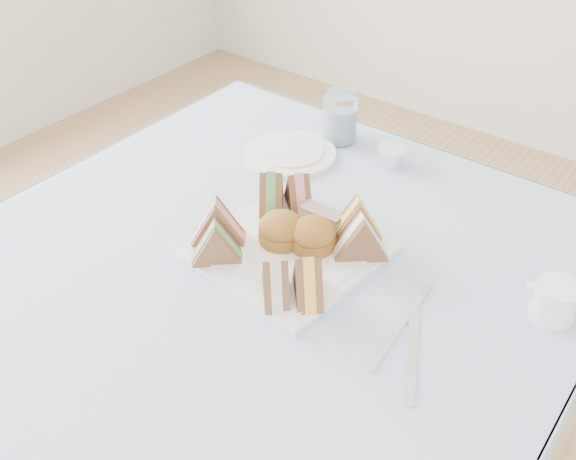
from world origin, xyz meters
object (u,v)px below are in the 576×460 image
Objects in this scene: serving_plate at (288,250)px; water_glass at (340,117)px; creamer_jug at (555,301)px; table at (270,397)px.

water_glass reaches higher than serving_plate.
creamer_jug is (0.41, 0.13, 0.02)m from serving_plate.
serving_plate is at bearing 179.85° from creamer_jug.
water_glass is 1.63× the size of creamer_jug.
table is at bearing -177.35° from creamer_jug.
table is at bearing -121.73° from serving_plate.
table is 0.61m from creamer_jug.
table is 0.61m from water_glass.
serving_plate is 0.41m from water_glass.
creamer_jug is (0.56, -0.25, -0.03)m from water_glass.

